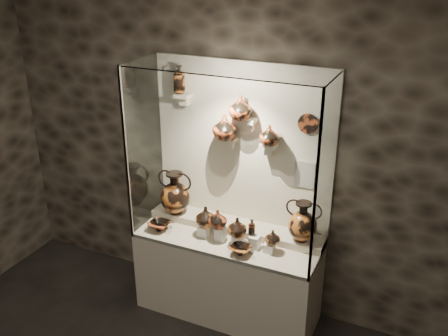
{
  "coord_description": "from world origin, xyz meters",
  "views": [
    {
      "loc": [
        1.59,
        -1.41,
        3.24
      ],
      "look_at": [
        -0.06,
        2.23,
        1.5
      ],
      "focal_mm": 40.0,
      "sensor_mm": 36.0,
      "label": 1
    }
  ],
  "objects_px": {
    "amphora_left": "(175,193)",
    "lekythos_tall": "(179,78)",
    "jug_a": "(206,217)",
    "kylix_right": "(241,249)",
    "lekythos_small": "(252,226)",
    "ovoid_vase_b": "(240,108)",
    "ovoid_vase_c": "(269,135)",
    "kylix_left": "(160,225)",
    "jug_b": "(218,219)",
    "jug_e": "(273,237)",
    "ovoid_vase_a": "(225,127)",
    "amphora_right": "(303,221)",
    "jug_c": "(237,227)"
  },
  "relations": [
    {
      "from": "lekythos_small",
      "to": "ovoid_vase_c",
      "type": "height_order",
      "value": "ovoid_vase_c"
    },
    {
      "from": "jug_b",
      "to": "lekythos_small",
      "type": "xyz_separation_m",
      "value": [
        0.32,
        0.03,
        -0.01
      ]
    },
    {
      "from": "kylix_right",
      "to": "lekythos_small",
      "type": "bearing_deg",
      "value": 88.68
    },
    {
      "from": "kylix_right",
      "to": "jug_b",
      "type": "bearing_deg",
      "value": 168.17
    },
    {
      "from": "jug_c",
      "to": "kylix_left",
      "type": "height_order",
      "value": "jug_c"
    },
    {
      "from": "amphora_right",
      "to": "lekythos_tall",
      "type": "xyz_separation_m",
      "value": [
        -1.23,
        0.09,
        1.12
      ]
    },
    {
      "from": "amphora_left",
      "to": "jug_e",
      "type": "relative_size",
      "value": 3.08
    },
    {
      "from": "ovoid_vase_a",
      "to": "amphora_left",
      "type": "bearing_deg",
      "value": 175.01
    },
    {
      "from": "jug_a",
      "to": "lekythos_small",
      "type": "bearing_deg",
      "value": 20.5
    },
    {
      "from": "jug_b",
      "to": "ovoid_vase_a",
      "type": "distance_m",
      "value": 0.82
    },
    {
      "from": "amphora_right",
      "to": "ovoid_vase_a",
      "type": "relative_size",
      "value": 1.66
    },
    {
      "from": "jug_a",
      "to": "lekythos_tall",
      "type": "relative_size",
      "value": 0.7
    },
    {
      "from": "kylix_left",
      "to": "ovoid_vase_c",
      "type": "relative_size",
      "value": 1.42
    },
    {
      "from": "jug_a",
      "to": "lekythos_tall",
      "type": "bearing_deg",
      "value": 164.37
    },
    {
      "from": "amphora_right",
      "to": "jug_b",
      "type": "height_order",
      "value": "amphora_right"
    },
    {
      "from": "lekythos_tall",
      "to": "ovoid_vase_c",
      "type": "height_order",
      "value": "lekythos_tall"
    },
    {
      "from": "kylix_left",
      "to": "kylix_right",
      "type": "bearing_deg",
      "value": 17.58
    },
    {
      "from": "ovoid_vase_a",
      "to": "kylix_left",
      "type": "bearing_deg",
      "value": -161.65
    },
    {
      "from": "kylix_left",
      "to": "amphora_right",
      "type": "bearing_deg",
      "value": 33.49
    },
    {
      "from": "jug_b",
      "to": "ovoid_vase_c",
      "type": "relative_size",
      "value": 0.98
    },
    {
      "from": "kylix_left",
      "to": "lekythos_small",
      "type": "bearing_deg",
      "value": 27.81
    },
    {
      "from": "lekythos_tall",
      "to": "kylix_left",
      "type": "bearing_deg",
      "value": -114.93
    },
    {
      "from": "ovoid_vase_a",
      "to": "jug_e",
      "type": "bearing_deg",
      "value": -34.5
    },
    {
      "from": "amphora_left",
      "to": "lekythos_tall",
      "type": "relative_size",
      "value": 1.52
    },
    {
      "from": "lekythos_tall",
      "to": "jug_a",
      "type": "bearing_deg",
      "value": -50.85
    },
    {
      "from": "amphora_right",
      "to": "jug_e",
      "type": "distance_m",
      "value": 0.3
    },
    {
      "from": "jug_b",
      "to": "lekythos_small",
      "type": "height_order",
      "value": "jug_b"
    },
    {
      "from": "jug_a",
      "to": "ovoid_vase_c",
      "type": "xyz_separation_m",
      "value": [
        0.49,
        0.24,
        0.78
      ]
    },
    {
      "from": "ovoid_vase_b",
      "to": "ovoid_vase_c",
      "type": "xyz_separation_m",
      "value": [
        0.26,
        0.01,
        -0.22
      ]
    },
    {
      "from": "jug_a",
      "to": "jug_c",
      "type": "bearing_deg",
      "value": 15.57
    },
    {
      "from": "jug_e",
      "to": "ovoid_vase_b",
      "type": "bearing_deg",
      "value": 146.03
    },
    {
      "from": "amphora_right",
      "to": "jug_a",
      "type": "relative_size",
      "value": 1.92
    },
    {
      "from": "jug_a",
      "to": "ovoid_vase_b",
      "type": "relative_size",
      "value": 0.93
    },
    {
      "from": "jug_e",
      "to": "ovoid_vase_a",
      "type": "height_order",
      "value": "ovoid_vase_a"
    },
    {
      "from": "lekythos_small",
      "to": "kylix_left",
      "type": "xyz_separation_m",
      "value": [
        -0.89,
        -0.1,
        -0.15
      ]
    },
    {
      "from": "jug_a",
      "to": "jug_b",
      "type": "height_order",
      "value": "jug_b"
    },
    {
      "from": "kylix_left",
      "to": "ovoid_vase_b",
      "type": "xyz_separation_m",
      "value": [
        0.67,
        0.32,
        1.14
      ]
    },
    {
      "from": "jug_e",
      "to": "ovoid_vase_c",
      "type": "relative_size",
      "value": 0.78
    },
    {
      "from": "amphora_left",
      "to": "lekythos_small",
      "type": "xyz_separation_m",
      "value": [
        0.85,
        -0.15,
        -0.08
      ]
    },
    {
      "from": "amphora_left",
      "to": "lekythos_tall",
      "type": "xyz_separation_m",
      "value": [
        0.03,
        0.11,
        1.09
      ]
    },
    {
      "from": "jug_a",
      "to": "kylix_right",
      "type": "height_order",
      "value": "jug_a"
    },
    {
      "from": "lekythos_small",
      "to": "lekythos_tall",
      "type": "xyz_separation_m",
      "value": [
        -0.83,
        0.27,
        1.17
      ]
    },
    {
      "from": "amphora_right",
      "to": "kylix_right",
      "type": "xyz_separation_m",
      "value": [
        -0.44,
        -0.33,
        -0.21
      ]
    },
    {
      "from": "amphora_left",
      "to": "kylix_left",
      "type": "relative_size",
      "value": 1.69
    },
    {
      "from": "amphora_right",
      "to": "kylix_right",
      "type": "bearing_deg",
      "value": -127.96
    },
    {
      "from": "kylix_left",
      "to": "ovoid_vase_a",
      "type": "relative_size",
      "value": 1.12
    },
    {
      "from": "jug_b",
      "to": "amphora_left",
      "type": "bearing_deg",
      "value": 171.22
    },
    {
      "from": "ovoid_vase_a",
      "to": "ovoid_vase_b",
      "type": "height_order",
      "value": "ovoid_vase_b"
    },
    {
      "from": "ovoid_vase_b",
      "to": "ovoid_vase_c",
      "type": "height_order",
      "value": "ovoid_vase_b"
    },
    {
      "from": "jug_e",
      "to": "lekythos_tall",
      "type": "bearing_deg",
      "value": 160.32
    }
  ]
}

